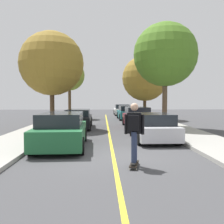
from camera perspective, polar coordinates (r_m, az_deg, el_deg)
ground at (r=8.82m, az=0.29°, el=-10.10°), size 80.00×80.00×0.00m
center_line at (r=12.75m, az=-0.46°, el=-6.04°), size 0.12×39.20×0.01m
parked_car_left_nearest at (r=10.58m, az=-11.41°, el=-4.07°), size 2.10×4.36×1.43m
parked_car_left_near at (r=17.42m, az=-7.73°, el=-1.57°), size 1.93×4.61×1.29m
parked_car_right_nearest at (r=12.29m, az=9.31°, el=-3.41°), size 1.92×4.15×1.31m
parked_car_right_near at (r=18.04m, az=5.63°, el=-1.19°), size 1.82×4.12×1.44m
parked_car_right_far at (r=24.74m, az=3.53°, el=-0.15°), size 1.92×4.31×1.36m
parked_car_right_farthest at (r=31.59m, az=2.30°, el=0.48°), size 2.01×4.25×1.34m
street_tree_left_nearest at (r=17.33m, az=-13.56°, el=10.63°), size 4.23×4.23×6.32m
street_tree_left_near at (r=26.00m, az=-9.66°, el=8.16°), size 3.07×3.07×5.81m
street_tree_right_nearest at (r=17.19m, az=12.01°, el=12.60°), size 4.17×4.17×6.86m
street_tree_right_near at (r=24.78m, az=7.48°, el=7.59°), size 4.41×4.41×6.09m
fire_hydrant at (r=16.23m, az=11.92°, el=-2.46°), size 0.20×0.20×0.70m
skateboard at (r=7.53m, az=5.06°, el=-11.70°), size 0.40×0.87×0.10m
skateboarder at (r=7.31m, az=5.07°, el=-3.93°), size 0.59×0.71×1.77m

